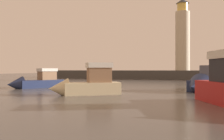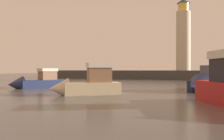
{
  "view_description": "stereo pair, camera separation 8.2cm",
  "coord_description": "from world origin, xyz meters",
  "px_view_note": "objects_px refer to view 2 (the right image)",
  "views": [
    {
      "loc": [
        5.99,
        -2.32,
        2.34
      ],
      "look_at": [
        -1.64,
        16.57,
        2.32
      ],
      "focal_mm": 39.37,
      "sensor_mm": 36.0,
      "label": 1
    },
    {
      "loc": [
        6.06,
        -2.29,
        2.34
      ],
      "look_at": [
        -1.64,
        16.57,
        2.32
      ],
      "focal_mm": 39.37,
      "sensor_mm": 36.0,
      "label": 2
    }
  ],
  "objects_px": {
    "lighthouse": "(183,36)",
    "motorboat_1": "(35,82)",
    "motorboat_4": "(207,83)",
    "motorboat_2": "(86,84)"
  },
  "relations": [
    {
      "from": "lighthouse",
      "to": "motorboat_1",
      "type": "distance_m",
      "value": 39.52
    },
    {
      "from": "lighthouse",
      "to": "motorboat_4",
      "type": "distance_m",
      "value": 34.05
    },
    {
      "from": "motorboat_2",
      "to": "motorboat_4",
      "type": "distance_m",
      "value": 13.49
    },
    {
      "from": "motorboat_1",
      "to": "motorboat_2",
      "type": "xyz_separation_m",
      "value": [
        10.15,
        -5.21,
        0.2
      ]
    },
    {
      "from": "lighthouse",
      "to": "motorboat_2",
      "type": "bearing_deg",
      "value": -96.47
    },
    {
      "from": "lighthouse",
      "to": "motorboat_1",
      "type": "bearing_deg",
      "value": -112.62
    },
    {
      "from": "lighthouse",
      "to": "motorboat_4",
      "type": "relative_size",
      "value": 1.85
    },
    {
      "from": "lighthouse",
      "to": "motorboat_1",
      "type": "relative_size",
      "value": 2.35
    },
    {
      "from": "motorboat_2",
      "to": "motorboat_1",
      "type": "bearing_deg",
      "value": 152.83
    },
    {
      "from": "lighthouse",
      "to": "motorboat_2",
      "type": "relative_size",
      "value": 2.7
    }
  ]
}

